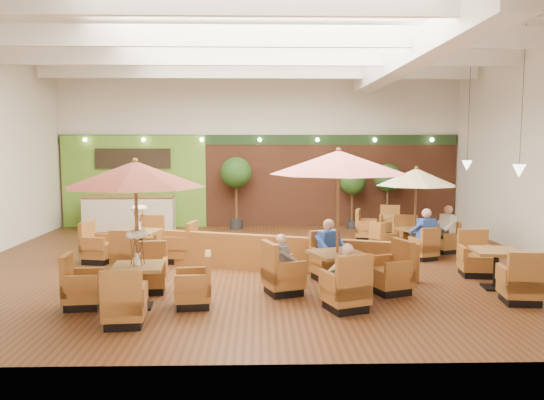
{
  "coord_description": "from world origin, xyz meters",
  "views": [
    {
      "loc": [
        -0.01,
        -12.71,
        2.89
      ],
      "look_at": [
        0.3,
        0.5,
        1.5
      ],
      "focal_mm": 35.0,
      "sensor_mm": 36.0,
      "label": 1
    }
  ],
  "objects_px": {
    "topiary_0": "(236,175)",
    "diner_1": "(330,244)",
    "booth_divider": "(283,254)",
    "service_counter": "(130,213)",
    "diner_2": "(283,257)",
    "diner_3": "(425,229)",
    "table_2": "(416,193)",
    "diner_4": "(446,225)",
    "diner_0": "(346,269)",
    "table_3": "(140,245)",
    "table_1": "(338,196)",
    "table_0": "(136,207)",
    "table_4": "(496,270)",
    "table_5": "(388,229)",
    "topiary_1": "(353,184)",
    "topiary_2": "(388,180)"
  },
  "relations": [
    {
      "from": "topiary_0",
      "to": "diner_1",
      "type": "relative_size",
      "value": 2.9
    },
    {
      "from": "booth_divider",
      "to": "service_counter",
      "type": "bearing_deg",
      "value": 147.86
    },
    {
      "from": "diner_2",
      "to": "diner_3",
      "type": "relative_size",
      "value": 0.86
    },
    {
      "from": "table_2",
      "to": "diner_4",
      "type": "bearing_deg",
      "value": -21.26
    },
    {
      "from": "diner_3",
      "to": "diner_0",
      "type": "bearing_deg",
      "value": -146.1
    },
    {
      "from": "diner_2",
      "to": "diner_4",
      "type": "distance_m",
      "value": 5.92
    },
    {
      "from": "table_3",
      "to": "diner_4",
      "type": "bearing_deg",
      "value": 18.24
    },
    {
      "from": "booth_divider",
      "to": "table_1",
      "type": "xyz_separation_m",
      "value": [
        0.98,
        -1.76,
        1.5
      ]
    },
    {
      "from": "table_3",
      "to": "diner_2",
      "type": "xyz_separation_m",
      "value": [
        3.39,
        -2.82,
        0.29
      ]
    },
    {
      "from": "table_0",
      "to": "diner_1",
      "type": "height_order",
      "value": "table_0"
    },
    {
      "from": "table_2",
      "to": "table_4",
      "type": "xyz_separation_m",
      "value": [
        0.61,
        -3.53,
        -1.22
      ]
    },
    {
      "from": "diner_1",
      "to": "service_counter",
      "type": "bearing_deg",
      "value": -78.92
    },
    {
      "from": "table_4",
      "to": "table_5",
      "type": "distance_m",
      "value": 5.44
    },
    {
      "from": "topiary_1",
      "to": "table_5",
      "type": "bearing_deg",
      "value": -73.59
    },
    {
      "from": "topiary_2",
      "to": "diner_0",
      "type": "distance_m",
      "value": 9.54
    },
    {
      "from": "topiary_1",
      "to": "diner_4",
      "type": "relative_size",
      "value": 2.52
    },
    {
      "from": "table_0",
      "to": "table_2",
      "type": "relative_size",
      "value": 1.11
    },
    {
      "from": "diner_1",
      "to": "diner_2",
      "type": "relative_size",
      "value": 1.17
    },
    {
      "from": "table_3",
      "to": "diner_0",
      "type": "bearing_deg",
      "value": -30.1
    },
    {
      "from": "service_counter",
      "to": "topiary_1",
      "type": "distance_m",
      "value": 7.64
    },
    {
      "from": "table_0",
      "to": "topiary_0",
      "type": "xyz_separation_m",
      "value": [
        1.36,
        8.78,
        0.04
      ]
    },
    {
      "from": "service_counter",
      "to": "diner_2",
      "type": "height_order",
      "value": "diner_2"
    },
    {
      "from": "table_0",
      "to": "diner_1",
      "type": "relative_size",
      "value": 3.12
    },
    {
      "from": "booth_divider",
      "to": "table_2",
      "type": "xyz_separation_m",
      "value": [
        3.61,
        2.07,
        1.19
      ]
    },
    {
      "from": "table_4",
      "to": "table_0",
      "type": "bearing_deg",
      "value": -164.13
    },
    {
      "from": "table_1",
      "to": "topiary_1",
      "type": "bearing_deg",
      "value": 57.82
    },
    {
      "from": "table_0",
      "to": "table_1",
      "type": "bearing_deg",
      "value": 6.59
    },
    {
      "from": "table_1",
      "to": "table_3",
      "type": "bearing_deg",
      "value": 127.32
    },
    {
      "from": "table_5",
      "to": "booth_divider",
      "type": "bearing_deg",
      "value": -115.54
    },
    {
      "from": "booth_divider",
      "to": "diner_1",
      "type": "height_order",
      "value": "diner_1"
    },
    {
      "from": "table_3",
      "to": "table_4",
      "type": "bearing_deg",
      "value": -7.2
    },
    {
      "from": "service_counter",
      "to": "table_4",
      "type": "xyz_separation_m",
      "value": [
        9.13,
        -7.5,
        -0.2
      ]
    },
    {
      "from": "table_4",
      "to": "diner_1",
      "type": "height_order",
      "value": "diner_1"
    },
    {
      "from": "topiary_1",
      "to": "diner_0",
      "type": "height_order",
      "value": "topiary_1"
    },
    {
      "from": "topiary_0",
      "to": "table_4",
      "type": "bearing_deg",
      "value": -54.28
    },
    {
      "from": "table_4",
      "to": "topiary_1",
      "type": "height_order",
      "value": "topiary_1"
    },
    {
      "from": "table_5",
      "to": "topiary_1",
      "type": "relative_size",
      "value": 1.28
    },
    {
      "from": "topiary_0",
      "to": "table_1",
      "type": "bearing_deg",
      "value": -74.04
    },
    {
      "from": "service_counter",
      "to": "table_0",
      "type": "relative_size",
      "value": 1.13
    },
    {
      "from": "table_5",
      "to": "topiary_0",
      "type": "height_order",
      "value": "topiary_0"
    },
    {
      "from": "topiary_1",
      "to": "diner_1",
      "type": "distance_m",
      "value": 7.21
    },
    {
      "from": "table_0",
      "to": "diner_3",
      "type": "bearing_deg",
      "value": 25.5
    },
    {
      "from": "table_5",
      "to": "diner_0",
      "type": "distance_m",
      "value": 7.13
    },
    {
      "from": "topiary_0",
      "to": "topiary_2",
      "type": "relative_size",
      "value": 1.11
    },
    {
      "from": "table_1",
      "to": "diner_1",
      "type": "bearing_deg",
      "value": 69.77
    },
    {
      "from": "table_0",
      "to": "diner_1",
      "type": "bearing_deg",
      "value": 21.02
    },
    {
      "from": "table_1",
      "to": "diner_3",
      "type": "relative_size",
      "value": 3.49
    },
    {
      "from": "diner_2",
      "to": "diner_3",
      "type": "bearing_deg",
      "value": 110.11
    },
    {
      "from": "diner_0",
      "to": "diner_1",
      "type": "height_order",
      "value": "diner_1"
    },
    {
      "from": "topiary_1",
      "to": "diner_2",
      "type": "height_order",
      "value": "topiary_1"
    }
  ]
}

